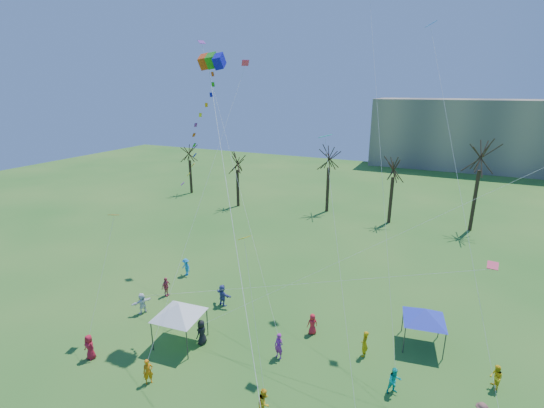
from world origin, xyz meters
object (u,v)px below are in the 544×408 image
at_px(distant_building, 520,136).
at_px(big_box_kite, 202,133).
at_px(canopy_tent_blue, 425,314).
at_px(canopy_tent_white, 179,309).

distance_m(distant_building, big_box_kite, 79.67).
bearing_deg(distant_building, canopy_tent_blue, -101.03).
bearing_deg(big_box_kite, canopy_tent_blue, 11.74).
xyz_separation_m(distant_building, canopy_tent_white, (-29.21, -77.51, -4.83)).
distance_m(distant_building, canopy_tent_blue, 72.17).
height_order(distant_building, canopy_tent_blue, distant_building).
xyz_separation_m(big_box_kite, canopy_tent_blue, (15.34, 3.19, -11.86)).
relative_size(distant_building, canopy_tent_blue, 15.77).
relative_size(big_box_kite, canopy_tent_white, 5.66).
bearing_deg(canopy_tent_blue, distant_building, 78.97).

